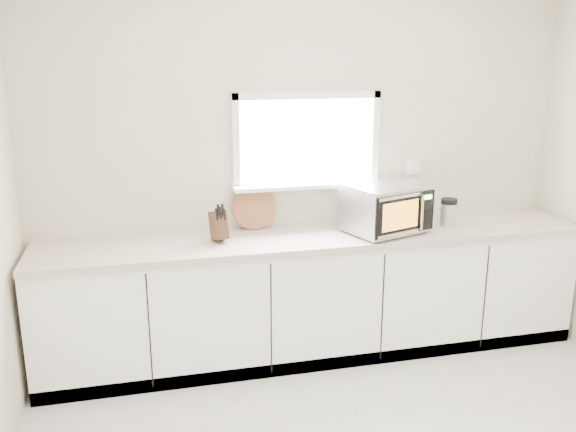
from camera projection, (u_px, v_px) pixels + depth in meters
name	position (u px, v px, depth m)	size (l,w,h in m)	color
back_wall	(306.00, 165.00, 4.50)	(4.00, 0.17, 2.70)	beige
cabinets	(316.00, 297.00, 4.46)	(3.92, 0.60, 0.88)	white
countertop	(317.00, 237.00, 4.33)	(3.92, 0.64, 0.04)	beige
microwave	(386.00, 207.00, 4.35)	(0.65, 0.57, 0.35)	black
knife_block	(219.00, 225.00, 4.15)	(0.13, 0.20, 0.27)	#472A19
cutting_board	(254.00, 208.00, 4.43)	(0.32, 0.32, 0.02)	#925C38
coffee_grinder	(448.00, 212.00, 4.51)	(0.14, 0.14, 0.21)	#B5B8BD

